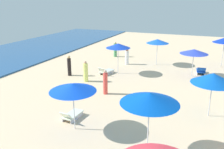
# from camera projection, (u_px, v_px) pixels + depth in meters

# --- Properties ---
(umbrella_0) EXTENTS (2.20, 2.20, 2.40)m
(umbrella_0) POSITION_uv_depth(u_px,v_px,m) (213.00, 78.00, 12.16)
(umbrella_0) COLOR silver
(umbrella_0) RESTS_ON ground_plane
(umbrella_1) EXTENTS (1.99, 1.99, 2.53)m
(umbrella_1) POSITION_uv_depth(u_px,v_px,m) (118.00, 46.00, 19.35)
(umbrella_1) COLOR silver
(umbrella_1) RESTS_ON ground_plane
(lounge_chair_1_0) EXTENTS (1.54, 0.94, 0.67)m
(lounge_chair_1_0) POSITION_uv_depth(u_px,v_px,m) (106.00, 71.00, 19.77)
(lounge_chair_1_0) COLOR silver
(lounge_chair_1_0) RESTS_ON ground_plane
(umbrella_3) EXTENTS (2.28, 2.28, 2.62)m
(umbrella_3) POSITION_uv_depth(u_px,v_px,m) (150.00, 98.00, 9.02)
(umbrella_3) COLOR silver
(umbrella_3) RESTS_ON ground_plane
(umbrella_4) EXTENTS (2.17, 2.17, 2.22)m
(umbrella_4) POSITION_uv_depth(u_px,v_px,m) (194.00, 52.00, 18.65)
(umbrella_4) COLOR silver
(umbrella_4) RESTS_ON ground_plane
(lounge_chair_4_0) EXTENTS (1.41, 0.79, 0.70)m
(lounge_chair_4_0) POSITION_uv_depth(u_px,v_px,m) (201.00, 71.00, 19.79)
(lounge_chair_4_0) COLOR silver
(lounge_chair_4_0) RESTS_ON ground_plane
(umbrella_6) EXTENTS (2.18, 2.18, 2.32)m
(umbrella_6) POSITION_uv_depth(u_px,v_px,m) (73.00, 87.00, 10.88)
(umbrella_6) COLOR silver
(umbrella_6) RESTS_ON ground_plane
(lounge_chair_6_0) EXTENTS (1.39, 0.66, 0.64)m
(lounge_chair_6_0) POSITION_uv_depth(u_px,v_px,m) (71.00, 115.00, 12.38)
(lounge_chair_6_0) COLOR silver
(lounge_chair_6_0) RESTS_ON ground_plane
(umbrella_8) EXTENTS (2.06, 2.06, 2.42)m
(umbrella_8) POSITION_uv_depth(u_px,v_px,m) (158.00, 41.00, 22.01)
(umbrella_8) COLOR silver
(umbrella_8) RESTS_ON ground_plane
(beachgoer_0) EXTENTS (0.47, 0.47, 1.58)m
(beachgoer_0) POSITION_uv_depth(u_px,v_px,m) (86.00, 72.00, 17.92)
(beachgoer_0) COLOR #E1ED77
(beachgoer_0) RESTS_ON ground_plane
(beachgoer_1) EXTENTS (0.33, 0.33, 1.65)m
(beachgoer_1) POSITION_uv_depth(u_px,v_px,m) (69.00, 66.00, 19.27)
(beachgoer_1) COLOR black
(beachgoer_1) RESTS_ON ground_plane
(beachgoer_2) EXTENTS (0.41, 0.41, 1.62)m
(beachgoer_2) POSITION_uv_depth(u_px,v_px,m) (115.00, 50.00, 25.56)
(beachgoer_2) COLOR #519A63
(beachgoer_2) RESTS_ON ground_plane
(beachgoer_4) EXTENTS (0.30, 0.30, 1.63)m
(beachgoer_4) POSITION_uv_depth(u_px,v_px,m) (105.00, 83.00, 15.53)
(beachgoer_4) COLOR #E34942
(beachgoer_4) RESTS_ON ground_plane
(beachgoer_5) EXTENTS (0.37, 0.37, 1.52)m
(beachgoer_5) POSITION_uv_depth(u_px,v_px,m) (127.00, 57.00, 22.60)
(beachgoer_5) COLOR white
(beachgoer_5) RESTS_ON ground_plane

